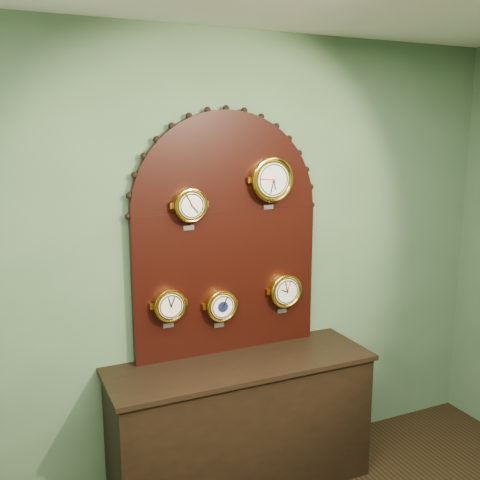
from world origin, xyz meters
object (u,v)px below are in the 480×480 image
roman_clock (190,205)px  display_board (227,227)px  arabic_clock (271,180)px  barometer (221,305)px  shop_counter (241,426)px  tide_clock (285,291)px  hygrometer (169,305)px

roman_clock → display_board: bearing=14.4°
roman_clock → arabic_clock: arabic_clock is taller
roman_clock → barometer: roman_clock is taller
shop_counter → tide_clock: size_ratio=5.88×
hygrometer → barometer: 0.33m
display_board → barometer: display_board is taller
barometer → tide_clock: bearing=-0.0°
hygrometer → tide_clock: (0.78, -0.00, -0.01)m
arabic_clock → hygrometer: arabic_clock is taller
shop_counter → tide_clock: 0.89m
tide_clock → arabic_clock: bearing=-179.3°
hygrometer → barometer: bearing=-0.0°
display_board → hygrometer: bearing=-170.6°
display_board → roman_clock: 0.31m
tide_clock → shop_counter: bearing=-157.9°
shop_counter → hygrometer: 0.90m
display_board → shop_counter: bearing=-90.0°
display_board → barometer: bearing=-136.0°
display_board → roman_clock: bearing=-165.6°
display_board → hygrometer: (-0.40, -0.07, -0.43)m
tide_clock → roman_clock: bearing=180.0°
arabic_clock → barometer: bearing=179.7°
shop_counter → hygrometer: bearing=158.8°
display_board → barometer: 0.49m
barometer → tide_clock: 0.45m
hygrometer → shop_counter: bearing=-21.2°
barometer → tide_clock: (0.45, -0.00, 0.04)m
tide_clock → barometer: bearing=180.0°
roman_clock → tide_clock: 0.87m
roman_clock → hygrometer: size_ratio=1.01×
barometer → shop_counter: bearing=-66.0°
hygrometer → barometer: (0.33, -0.00, -0.05)m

